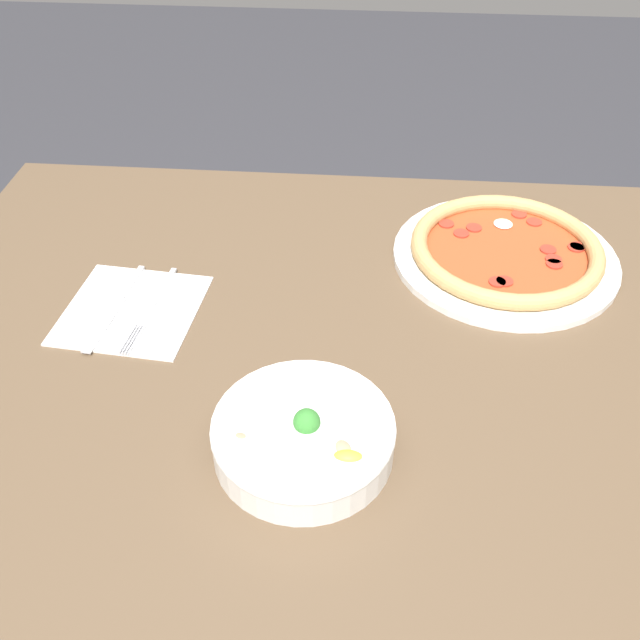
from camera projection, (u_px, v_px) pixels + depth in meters
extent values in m
plane|color=#333338|center=(343.00, 626.00, 1.46)|extent=(8.00, 8.00, 0.00)
cube|color=brown|center=(354.00, 369.00, 0.98)|extent=(1.35, 1.03, 0.03)
cylinder|color=#4E3C2B|center=(640.00, 366.00, 1.53)|extent=(0.06, 0.06, 0.72)
cylinder|color=#4E3C2B|center=(90.00, 335.00, 1.60)|extent=(0.06, 0.06, 0.72)
cylinder|color=white|center=(505.00, 258.00, 1.15)|extent=(0.36, 0.36, 0.01)
torus|color=tan|center=(507.00, 248.00, 1.14)|extent=(0.31, 0.31, 0.03)
cylinder|color=#B74723|center=(506.00, 253.00, 1.14)|extent=(0.27, 0.27, 0.01)
cylinder|color=#A83323|center=(474.00, 228.00, 1.19)|extent=(0.03, 0.03, 0.00)
cylinder|color=#A83323|center=(497.00, 282.00, 1.08)|extent=(0.03, 0.03, 0.00)
cylinder|color=#A83323|center=(576.00, 248.00, 1.15)|extent=(0.03, 0.03, 0.00)
cylinder|color=#A83323|center=(505.00, 281.00, 1.08)|extent=(0.03, 0.03, 0.00)
cylinder|color=#A83323|center=(461.00, 233.00, 1.18)|extent=(0.03, 0.03, 0.00)
cylinder|color=#A83323|center=(554.00, 259.00, 1.12)|extent=(0.03, 0.03, 0.00)
cylinder|color=#A83323|center=(578.00, 247.00, 1.15)|extent=(0.03, 0.03, 0.00)
cylinder|color=#A83323|center=(446.00, 224.00, 1.20)|extent=(0.03, 0.03, 0.00)
cylinder|color=#A83323|center=(534.00, 222.00, 1.21)|extent=(0.03, 0.03, 0.00)
cylinder|color=#A83323|center=(554.00, 264.00, 1.11)|extent=(0.03, 0.03, 0.00)
cylinder|color=#A83323|center=(548.00, 250.00, 1.14)|extent=(0.03, 0.03, 0.00)
cylinder|color=#A83323|center=(519.00, 214.00, 1.22)|extent=(0.03, 0.03, 0.00)
ellipsoid|color=silver|center=(503.00, 224.00, 1.20)|extent=(0.03, 0.03, 0.01)
cylinder|color=white|center=(303.00, 437.00, 0.84)|extent=(0.22, 0.22, 0.05)
torus|color=white|center=(303.00, 427.00, 0.83)|extent=(0.22, 0.22, 0.01)
ellipsoid|color=tan|center=(279.00, 476.00, 0.79)|extent=(0.04, 0.04, 0.02)
ellipsoid|color=#998466|center=(241.00, 440.00, 0.82)|extent=(0.04, 0.03, 0.02)
ellipsoid|color=tan|center=(343.00, 451.00, 0.80)|extent=(0.04, 0.04, 0.02)
ellipsoid|color=tan|center=(340.00, 424.00, 0.84)|extent=(0.03, 0.04, 0.02)
sphere|color=#388433|center=(307.00, 422.00, 0.82)|extent=(0.03, 0.03, 0.03)
ellipsoid|color=yellow|center=(347.00, 458.00, 0.79)|extent=(0.04, 0.02, 0.02)
cube|color=white|center=(132.00, 310.00, 1.06)|extent=(0.21, 0.21, 0.00)
cube|color=silver|center=(158.00, 296.00, 1.07)|extent=(0.02, 0.14, 0.00)
cube|color=silver|center=(128.00, 339.00, 1.00)|extent=(0.01, 0.06, 0.00)
cube|color=silver|center=(131.00, 339.00, 1.00)|extent=(0.01, 0.06, 0.00)
cube|color=silver|center=(134.00, 340.00, 1.00)|extent=(0.01, 0.06, 0.00)
cube|color=silver|center=(137.00, 340.00, 1.00)|extent=(0.01, 0.06, 0.00)
cube|color=silver|center=(132.00, 282.00, 1.10)|extent=(0.02, 0.08, 0.01)
cube|color=silver|center=(104.00, 325.00, 1.03)|extent=(0.03, 0.12, 0.00)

